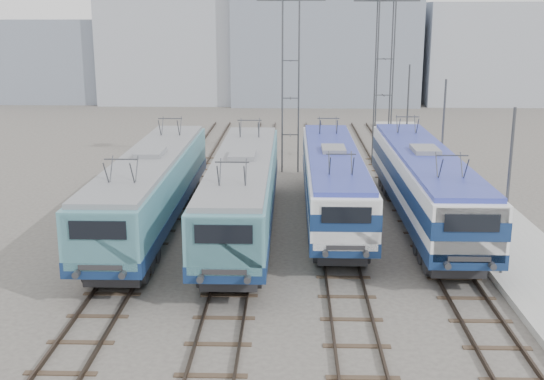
{
  "coord_description": "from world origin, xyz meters",
  "views": [
    {
      "loc": [
        0.1,
        -24.13,
        10.33
      ],
      "look_at": [
        -0.81,
        7.0,
        2.4
      ],
      "focal_mm": 45.0,
      "sensor_mm": 36.0,
      "label": 1
    }
  ],
  "objects_px": {
    "mast_front": "(507,196)",
    "mast_rear": "(407,113)",
    "locomotive_far_left": "(151,186)",
    "catenary_tower_east": "(384,71)",
    "locomotive_center_right": "(333,178)",
    "mast_mid": "(442,142)",
    "locomotive_center_left": "(242,188)",
    "catenary_tower_west": "(291,74)",
    "locomotive_far_right": "(424,181)"
  },
  "relations": [
    {
      "from": "locomotive_far_left",
      "to": "locomotive_center_left",
      "type": "relative_size",
      "value": 1.01
    },
    {
      "from": "locomotive_center_right",
      "to": "mast_mid",
      "type": "distance_m",
      "value": 7.54
    },
    {
      "from": "catenary_tower_west",
      "to": "mast_rear",
      "type": "bearing_deg",
      "value": 24.94
    },
    {
      "from": "locomotive_far_left",
      "to": "locomotive_far_right",
      "type": "height_order",
      "value": "locomotive_far_left"
    },
    {
      "from": "mast_front",
      "to": "mast_mid",
      "type": "xyz_separation_m",
      "value": [
        0.0,
        12.0,
        0.0
      ]
    },
    {
      "from": "locomotive_center_left",
      "to": "mast_rear",
      "type": "height_order",
      "value": "mast_rear"
    },
    {
      "from": "locomotive_far_right",
      "to": "mast_mid",
      "type": "bearing_deg",
      "value": 68.93
    },
    {
      "from": "locomotive_center_left",
      "to": "catenary_tower_east",
      "type": "relative_size",
      "value": 1.56
    },
    {
      "from": "locomotive_far_right",
      "to": "catenary_tower_west",
      "type": "distance_m",
      "value": 15.09
    },
    {
      "from": "locomotive_center_left",
      "to": "mast_mid",
      "type": "relative_size",
      "value": 2.68
    },
    {
      "from": "locomotive_center_left",
      "to": "catenary_tower_east",
      "type": "xyz_separation_m",
      "value": [
        8.75,
        16.44,
        4.31
      ]
    },
    {
      "from": "mast_rear",
      "to": "mast_front",
      "type": "bearing_deg",
      "value": -90.0
    },
    {
      "from": "locomotive_far_left",
      "to": "catenary_tower_east",
      "type": "relative_size",
      "value": 1.57
    },
    {
      "from": "locomotive_far_right",
      "to": "catenary_tower_east",
      "type": "height_order",
      "value": "catenary_tower_east"
    },
    {
      "from": "locomotive_far_left",
      "to": "catenary_tower_east",
      "type": "height_order",
      "value": "catenary_tower_east"
    },
    {
      "from": "catenary_tower_east",
      "to": "mast_rear",
      "type": "distance_m",
      "value": 4.28
    },
    {
      "from": "mast_rear",
      "to": "catenary_tower_east",
      "type": "bearing_deg",
      "value": -136.4
    },
    {
      "from": "locomotive_far_right",
      "to": "locomotive_far_left",
      "type": "bearing_deg",
      "value": -174.47
    },
    {
      "from": "catenary_tower_west",
      "to": "locomotive_far_left",
      "type": "bearing_deg",
      "value": -115.57
    },
    {
      "from": "mast_mid",
      "to": "locomotive_far_left",
      "type": "bearing_deg",
      "value": -158.3
    },
    {
      "from": "locomotive_far_right",
      "to": "mast_front",
      "type": "distance_m",
      "value": 7.51
    },
    {
      "from": "locomotive_center_left",
      "to": "locomotive_far_right",
      "type": "bearing_deg",
      "value": 10.34
    },
    {
      "from": "locomotive_center_left",
      "to": "locomotive_center_right",
      "type": "distance_m",
      "value": 5.18
    },
    {
      "from": "locomotive_far_right",
      "to": "mast_front",
      "type": "bearing_deg",
      "value": -75.59
    },
    {
      "from": "catenary_tower_west",
      "to": "mast_mid",
      "type": "height_order",
      "value": "catenary_tower_west"
    },
    {
      "from": "locomotive_center_left",
      "to": "catenary_tower_west",
      "type": "relative_size",
      "value": 1.56
    },
    {
      "from": "mast_mid",
      "to": "mast_rear",
      "type": "xyz_separation_m",
      "value": [
        0.0,
        12.0,
        0.0
      ]
    },
    {
      "from": "locomotive_far_left",
      "to": "catenary_tower_west",
      "type": "bearing_deg",
      "value": 64.43
    },
    {
      "from": "locomotive_center_left",
      "to": "catenary_tower_west",
      "type": "distance_m",
      "value": 15.24
    },
    {
      "from": "locomotive_center_right",
      "to": "catenary_tower_west",
      "type": "height_order",
      "value": "catenary_tower_west"
    },
    {
      "from": "locomotive_far_left",
      "to": "locomotive_center_right",
      "type": "height_order",
      "value": "locomotive_far_left"
    },
    {
      "from": "mast_front",
      "to": "mast_mid",
      "type": "distance_m",
      "value": 12.0
    },
    {
      "from": "mast_mid",
      "to": "locomotive_far_right",
      "type": "bearing_deg",
      "value": -111.07
    },
    {
      "from": "mast_mid",
      "to": "mast_front",
      "type": "bearing_deg",
      "value": -90.0
    },
    {
      "from": "locomotive_center_right",
      "to": "mast_mid",
      "type": "bearing_deg",
      "value": 31.43
    },
    {
      "from": "locomotive_center_left",
      "to": "mast_rear",
      "type": "bearing_deg",
      "value": 59.53
    },
    {
      "from": "locomotive_far_left",
      "to": "catenary_tower_west",
      "type": "height_order",
      "value": "catenary_tower_west"
    },
    {
      "from": "catenary_tower_east",
      "to": "locomotive_center_right",
      "type": "bearing_deg",
      "value": -107.02
    },
    {
      "from": "mast_front",
      "to": "mast_rear",
      "type": "distance_m",
      "value": 24.0
    },
    {
      "from": "mast_mid",
      "to": "mast_rear",
      "type": "height_order",
      "value": "same"
    },
    {
      "from": "locomotive_far_left",
      "to": "mast_mid",
      "type": "xyz_separation_m",
      "value": [
        15.35,
        6.11,
        1.16
      ]
    },
    {
      "from": "catenary_tower_west",
      "to": "catenary_tower_east",
      "type": "distance_m",
      "value": 6.8
    },
    {
      "from": "mast_rear",
      "to": "locomotive_far_left",
      "type": "bearing_deg",
      "value": -130.29
    },
    {
      "from": "locomotive_center_right",
      "to": "catenary_tower_east",
      "type": "bearing_deg",
      "value": 72.98
    },
    {
      "from": "catenary_tower_east",
      "to": "locomotive_center_left",
      "type": "bearing_deg",
      "value": -118.02
    },
    {
      "from": "locomotive_far_left",
      "to": "locomotive_center_right",
      "type": "bearing_deg",
      "value": 13.91
    },
    {
      "from": "locomotive_far_left",
      "to": "catenary_tower_east",
      "type": "bearing_deg",
      "value": 50.56
    },
    {
      "from": "locomotive_far_left",
      "to": "mast_mid",
      "type": "distance_m",
      "value": 16.56
    },
    {
      "from": "locomotive_far_right",
      "to": "catenary_tower_east",
      "type": "xyz_separation_m",
      "value": [
        -0.25,
        14.8,
        4.26
      ]
    },
    {
      "from": "locomotive_far_right",
      "to": "mast_mid",
      "type": "distance_m",
      "value": 5.27
    }
  ]
}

